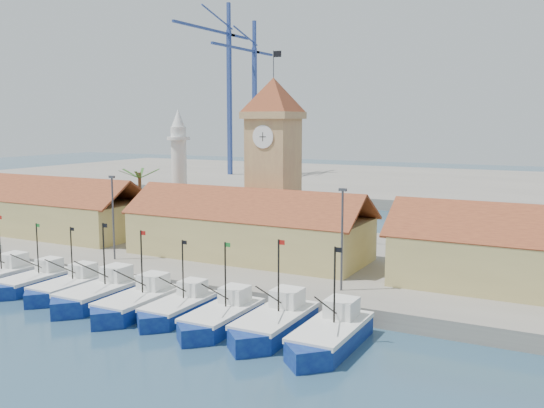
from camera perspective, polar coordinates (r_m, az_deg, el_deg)
The scene contains 19 objects.
ground at distance 51.64m, azimuth -13.54°, elevation -10.76°, with size 400.00×400.00×0.00m, color #1D3C4E.
quay at distance 70.55m, azimuth -0.62°, elevation -4.88°, with size 140.00×32.00×1.50m, color gray.
terminal at distance 150.98m, azimuth 15.01°, elevation 1.76°, with size 240.00×80.00×2.00m, color gray.
boat_2 at distance 63.68m, azimuth -21.62°, elevation -6.88°, with size 3.27×8.95×6.77m.
boat_3 at distance 60.32m, azimuth -18.78°, elevation -7.55°, with size 3.28×8.99×6.80m.
boat_4 at distance 56.88m, azimuth -16.05°, elevation -8.28°, with size 3.69×10.10×7.64m.
boat_5 at distance 53.49m, azimuth -12.69°, elevation -9.21°, with size 3.59×9.83×7.43m.
boat_6 at distance 51.78m, azimuth -8.86°, elevation -9.76°, with size 3.28×8.99×6.80m.
boat_7 at distance 48.85m, azimuth -4.92°, elevation -10.74°, with size 3.46×9.47×7.17m.
boat_8 at distance 47.12m, azimuth 0.09°, elevation -11.34°, with size 3.73×10.21×7.72m.
boat_9 at distance 44.85m, azimuth 5.38°, elevation -12.39°, with size 3.72×10.19×7.71m.
hall_left at distance 86.75m, azimuth -20.92°, elevation -0.83°, with size 31.20×10.13×7.61m.
hall_center at distance 66.47m, azimuth -2.26°, elevation -2.82°, with size 27.04×10.13×7.61m.
clock_tower at distance 70.72m, azimuth 0.13°, elevation 4.34°, with size 5.80×5.80×22.70m.
minaret at distance 80.51m, azimuth -8.73°, elevation 3.08°, with size 3.00×3.00×16.30m.
palm_tree at distance 82.37m, azimuth -12.31°, elevation 0.66°, with size 5.60×5.03×8.39m.
lamp_posts at distance 59.06m, azimuth -5.71°, elevation -1.75°, with size 80.70×0.25×9.03m.
crane_blue_far at distance 161.77m, azimuth -4.34°, elevation 11.58°, with size 1.00×34.04×44.67m.
crane_blue_near at distance 164.92m, azimuth -1.86°, elevation 10.66°, with size 1.00×30.70×40.63m.
Camera 1 is at (32.56, -36.63, 16.28)m, focal length 40.00 mm.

